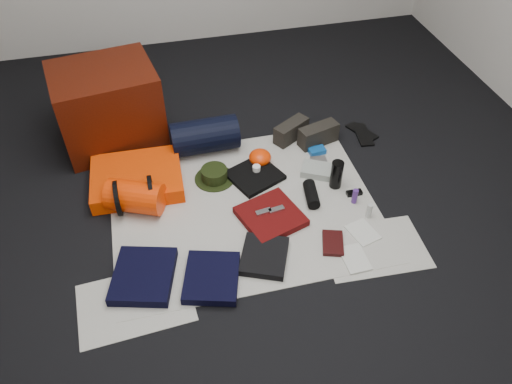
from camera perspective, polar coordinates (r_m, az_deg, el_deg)
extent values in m
cube|color=black|center=(3.09, -1.41, -1.79)|extent=(4.50, 4.50, 0.02)
cube|color=silver|center=(3.09, -1.42, -1.62)|extent=(1.60, 1.30, 0.01)
cube|color=silver|center=(2.72, -13.64, -12.20)|extent=(0.61, 0.44, 0.00)
cube|color=silver|center=(2.94, 13.32, -6.21)|extent=(0.60, 0.43, 0.00)
cube|color=#461005|center=(3.58, -16.52, 9.38)|extent=(0.74, 0.65, 0.55)
cube|color=#F53D02|center=(3.28, -13.44, 1.53)|extent=(0.58, 0.48, 0.10)
cylinder|color=#F03404|center=(3.09, -13.65, -0.54)|extent=(0.38, 0.31, 0.20)
cylinder|color=black|center=(3.09, -15.51, -0.71)|extent=(0.02, 0.22, 0.22)
cylinder|color=black|center=(3.07, -11.84, -0.10)|extent=(0.02, 0.22, 0.22)
cylinder|color=black|center=(3.43, -5.89, 6.40)|extent=(0.46, 0.25, 0.24)
cylinder|color=black|center=(3.27, -4.75, 1.56)|extent=(0.33, 0.33, 0.01)
cylinder|color=black|center=(3.24, -4.79, 2.10)|extent=(0.17, 0.17, 0.07)
cube|color=black|center=(3.56, 4.03, 6.99)|extent=(0.28, 0.23, 0.13)
cube|color=black|center=(3.53, 7.13, 6.52)|extent=(0.30, 0.18, 0.14)
cube|color=black|center=(3.73, 12.01, 6.77)|extent=(0.19, 0.26, 0.01)
cube|color=black|center=(3.70, 12.12, 6.44)|extent=(0.13, 0.27, 0.01)
cube|color=black|center=(2.77, -12.73, -9.33)|extent=(0.40, 0.43, 0.06)
cube|color=black|center=(2.71, -5.09, -9.72)|extent=(0.36, 0.39, 0.05)
cube|color=black|center=(2.79, 0.95, -7.33)|extent=(0.34, 0.36, 0.04)
cube|color=black|center=(3.26, -0.16, 1.91)|extent=(0.40, 0.39, 0.03)
cube|color=#4E0808|center=(2.99, 1.69, -2.79)|extent=(0.42, 0.42, 0.04)
ellipsoid|color=#F03404|center=(3.35, 0.46, 3.98)|extent=(0.16, 0.16, 0.10)
cube|color=gray|center=(3.31, 6.92, 2.50)|extent=(0.24, 0.22, 0.05)
cylinder|color=black|center=(3.19, 9.19, 1.99)|extent=(0.09, 0.09, 0.19)
cylinder|color=black|center=(3.12, 6.35, -0.26)|extent=(0.11, 0.21, 0.08)
cube|color=#B8B8BD|center=(3.39, 7.13, 3.50)|extent=(0.11, 0.08, 0.04)
cube|color=#104E9B|center=(3.48, 6.98, 4.70)|extent=(0.12, 0.08, 0.04)
cylinder|color=#492476|center=(3.13, 11.24, -0.47)|extent=(0.04, 0.04, 0.10)
cylinder|color=#ACB0AB|center=(3.06, 12.82, -2.09)|extent=(0.04, 0.04, 0.10)
cube|color=black|center=(2.90, 8.77, -5.79)|extent=(0.17, 0.21, 0.03)
cube|color=beige|center=(2.85, 11.21, -7.46)|extent=(0.14, 0.20, 0.01)
cube|color=beige|center=(3.00, 12.11, -4.51)|extent=(0.18, 0.21, 0.01)
cube|color=black|center=(3.21, 11.16, -0.10)|extent=(0.10, 0.04, 0.03)
cube|color=#B8B8BD|center=(2.71, -11.94, -11.66)|extent=(0.08, 0.08, 0.01)
cylinder|color=white|center=(3.26, 0.06, 2.73)|extent=(0.05, 0.05, 0.04)
cube|color=#B8B8BD|center=(2.98, 0.86, -2.26)|extent=(0.10, 0.05, 0.01)
cube|color=#B8B8BD|center=(2.99, 2.35, -2.00)|extent=(0.10, 0.05, 0.01)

